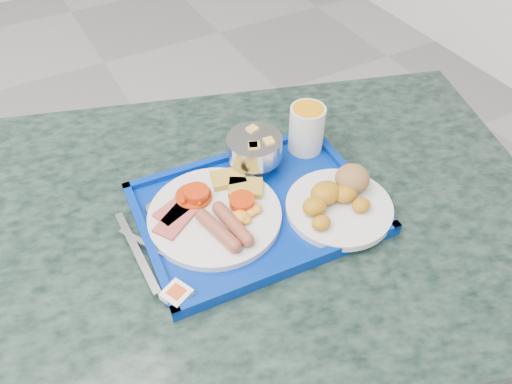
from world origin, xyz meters
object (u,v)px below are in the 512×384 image
Objects in this scene: tray at (256,210)px; bread_plate at (339,199)px; fruit_bowl at (254,148)px; table at (244,270)px; juice_cup at (307,127)px; main_plate at (217,212)px.

tray is 0.15m from bread_plate.
bread_plate is at bearing -28.05° from tray.
bread_plate is 1.80× the size of fruit_bowl.
fruit_bowl reaches higher than table.
bread_plate reaches higher than tray.
juice_cup reaches higher than fruit_bowl.
bread_plate is (0.15, -0.09, 0.21)m from table.
tray is at bearing -149.74° from juice_cup.
juice_cup is (0.24, 0.08, 0.04)m from main_plate.
main_plate is 2.23× the size of fruit_bowl.
table is at bearing -131.05° from fruit_bowl.
fruit_bowl reaches higher than main_plate.
fruit_bowl is (0.05, 0.10, 0.05)m from tray.
fruit_bowl reaches higher than tray.
main_plate reaches higher than tray.
bread_plate reaches higher than main_plate.
main_plate is at bearing -160.67° from juice_cup.
tray is 1.85× the size of main_plate.
main_plate is (-0.05, -0.00, 0.21)m from table.
bread_plate is at bearing -102.45° from juice_cup.
fruit_bowl is at bearing -179.69° from juice_cup.
table is 0.21m from main_plate.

